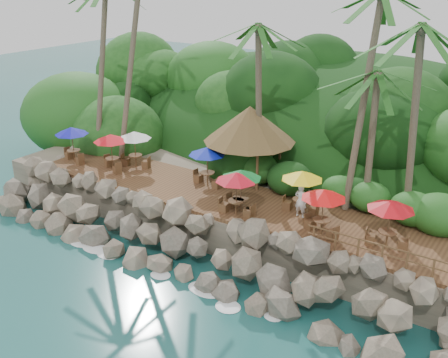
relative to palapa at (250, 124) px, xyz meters
The scene contains 12 objects.
ground 10.97m from the palapa, 87.92° to the right, with size 140.00×140.00×0.00m, color #19514F.
land_base 8.21m from the palapa, 87.10° to the left, with size 32.00×25.20×2.10m, color gray.
jungle_hill 15.33m from the palapa, 88.63° to the left, with size 44.80×28.00×15.40m, color #143811.
seawall 8.67m from the palapa, 87.35° to the right, with size 29.00×4.00×2.30m, color gray, non-canonical shape.
terrace 4.90m from the palapa, 84.16° to the right, with size 26.00×5.00×0.20m, color brown.
jungle_foliage 8.13m from the palapa, 86.59° to the left, with size 44.00×16.00×12.00m, color #143811, non-canonical shape.
foam_line 10.70m from the palapa, 87.85° to the right, with size 25.20×0.80×0.06m.
palms 6.93m from the palapa, 34.99° to the right, with size 26.91×7.11×14.16m.
palapa is the anchor object (origin of this frame).
dining_clusters 3.97m from the palapa, 93.53° to the right, with size 23.62×4.76×2.42m.
railing 12.59m from the palapa, 27.50° to the right, with size 8.30×0.10×1.00m.
waiter 6.62m from the palapa, 32.40° to the right, with size 0.68×0.44×1.85m, color white.
Camera 1 is at (15.63, -17.47, 14.74)m, focal length 42.90 mm.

